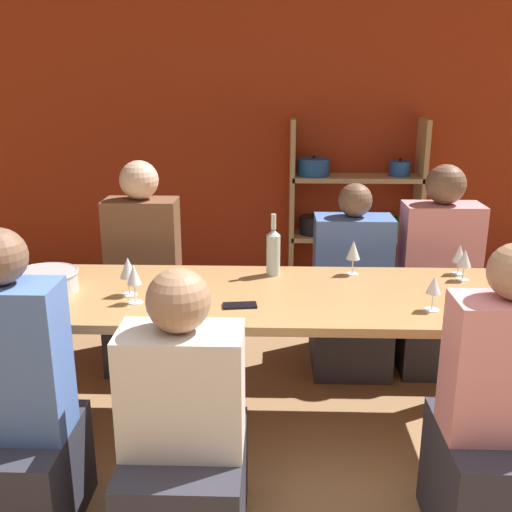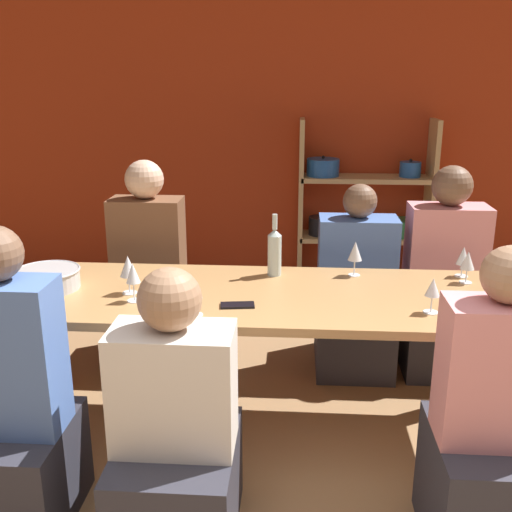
{
  "view_description": "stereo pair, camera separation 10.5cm",
  "coord_description": "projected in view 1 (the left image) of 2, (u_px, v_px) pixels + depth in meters",
  "views": [
    {
      "loc": [
        -0.07,
        -0.98,
        1.72
      ],
      "look_at": [
        -0.16,
        1.76,
        0.88
      ],
      "focal_mm": 42.0,
      "sensor_mm": 36.0,
      "label": 1
    },
    {
      "loc": [
        0.03,
        -0.98,
        1.72
      ],
      "look_at": [
        -0.16,
        1.76,
        0.88
      ],
      "focal_mm": 42.0,
      "sensor_mm": 36.0,
      "label": 2
    }
  ],
  "objects": [
    {
      "name": "wall_back_red",
      "position": [
        285.0,
        123.0,
        4.71
      ],
      "size": [
        8.8,
        0.06,
        2.7
      ],
      "color": "#B23819",
      "rests_on": "ground_plane"
    },
    {
      "name": "shelf_unit",
      "position": [
        353.0,
        228.0,
        4.73
      ],
      "size": [
        1.03,
        0.3,
        1.4
      ],
      "color": "tan",
      "rests_on": "ground_plane"
    },
    {
      "name": "dining_table",
      "position": [
        255.0,
        310.0,
        2.84
      ],
      "size": [
        2.46,
        0.82,
        0.73
      ],
      "color": "#AD7F4C",
      "rests_on": "ground_plane"
    },
    {
      "name": "mixing_bowl",
      "position": [
        45.0,
        281.0,
        2.82
      ],
      "size": [
        0.31,
        0.31,
        0.1
      ],
      "color": "#B7BABC",
      "rests_on": "dining_table"
    },
    {
      "name": "wine_bottle_green",
      "position": [
        273.0,
        251.0,
        3.04
      ],
      "size": [
        0.07,
        0.07,
        0.32
      ],
      "color": "#B2C6C1",
      "rests_on": "dining_table"
    },
    {
      "name": "wine_glass_red_a",
      "position": [
        353.0,
        251.0,
        3.04
      ],
      "size": [
        0.07,
        0.07,
        0.18
      ],
      "color": "white",
      "rests_on": "dining_table"
    },
    {
      "name": "wine_glass_red_b",
      "position": [
        459.0,
        255.0,
        3.05
      ],
      "size": [
        0.07,
        0.07,
        0.16
      ],
      "color": "white",
      "rests_on": "dining_table"
    },
    {
      "name": "wine_glass_red_c",
      "position": [
        198.0,
        292.0,
        2.51
      ],
      "size": [
        0.06,
        0.06,
        0.15
      ],
      "color": "white",
      "rests_on": "dining_table"
    },
    {
      "name": "wine_glass_empty_a",
      "position": [
        128.0,
        268.0,
        2.75
      ],
      "size": [
        0.08,
        0.08,
        0.18
      ],
      "color": "white",
      "rests_on": "dining_table"
    },
    {
      "name": "wine_glass_red_d",
      "position": [
        28.0,
        291.0,
        2.52
      ],
      "size": [
        0.07,
        0.07,
        0.17
      ],
      "color": "white",
      "rests_on": "dining_table"
    },
    {
      "name": "wine_glass_white_a",
      "position": [
        465.0,
        259.0,
        2.96
      ],
      "size": [
        0.07,
        0.07,
        0.16
      ],
      "color": "white",
      "rests_on": "dining_table"
    },
    {
      "name": "wine_glass_red_e",
      "position": [
        434.0,
        286.0,
        2.58
      ],
      "size": [
        0.06,
        0.06,
        0.16
      ],
      "color": "white",
      "rests_on": "dining_table"
    },
    {
      "name": "wine_glass_red_f",
      "position": [
        134.0,
        276.0,
        2.66
      ],
      "size": [
        0.07,
        0.07,
        0.18
      ],
      "color": "white",
      "rests_on": "dining_table"
    },
    {
      "name": "cell_phone",
      "position": [
        240.0,
        305.0,
        2.65
      ],
      "size": [
        0.16,
        0.09,
        0.01
      ],
      "color": "black",
      "rests_on": "dining_table"
    },
    {
      "name": "person_near_a",
      "position": [
        184.0,
        448.0,
        2.21
      ],
      "size": [
        0.44,
        0.55,
        1.09
      ],
      "color": "#2D2D38",
      "rests_on": "ground_plane"
    },
    {
      "name": "person_far_a",
      "position": [
        145.0,
        291.0,
        3.63
      ],
      "size": [
        0.42,
        0.53,
        1.25
      ],
      "rotation": [
        0.0,
        0.0,
        3.14
      ],
      "color": "#2D2D38",
      "rests_on": "ground_plane"
    },
    {
      "name": "person_near_b",
      "position": [
        494.0,
        443.0,
        2.17
      ],
      "size": [
        0.39,
        0.49,
        1.19
      ],
      "color": "#2D2D38",
      "rests_on": "ground_plane"
    },
    {
      "name": "person_far_b",
      "position": [
        350.0,
        302.0,
        3.61
      ],
      "size": [
        0.45,
        0.57,
        1.12
      ],
      "rotation": [
        0.0,
        0.0,
        3.14
      ],
      "color": "#2D2D38",
      "rests_on": "ground_plane"
    },
    {
      "name": "person_near_c",
      "position": [
        20.0,
        425.0,
        2.26
      ],
      "size": [
        0.39,
        0.48,
        1.21
      ],
      "color": "#2D2D38",
      "rests_on": "ground_plane"
    },
    {
      "name": "person_far_c",
      "position": [
        436.0,
        294.0,
        3.61
      ],
      "size": [
        0.45,
        0.56,
        1.23
      ],
      "rotation": [
        0.0,
        0.0,
        3.14
      ],
      "color": "#2D2D38",
      "rests_on": "ground_plane"
    }
  ]
}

